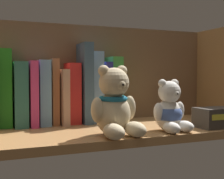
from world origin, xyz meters
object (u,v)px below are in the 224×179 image
at_px(teddy_bear_larger, 115,106).
at_px(pillar_candle, 172,112).
at_px(small_product_box, 217,117).
at_px(book_5, 32,93).
at_px(book_11, 94,87).
at_px(book_8, 61,96).
at_px(book_13, 112,89).
at_px(book_6, 43,93).
at_px(teddy_bear_smaller, 170,111).
at_px(book_9, 71,93).
at_px(book_10, 83,83).
at_px(book_12, 103,92).
at_px(book_3, 5,88).
at_px(book_7, 53,92).
at_px(book_4, 20,94).

distance_m(teddy_bear_larger, pillar_candle, 0.28).
xyz_separation_m(teddy_bear_larger, small_product_box, (0.30, 0.00, -0.04)).
relative_size(book_5, pillar_candle, 3.15).
bearing_deg(book_11, pillar_candle, -23.41).
relative_size(book_8, book_13, 0.80).
bearing_deg(book_6, teddy_bear_smaller, -38.71).
bearing_deg(book_9, book_13, 0.00).
height_order(book_10, book_12, book_10).
height_order(book_11, book_12, book_11).
height_order(book_13, pillar_candle, book_13).
bearing_deg(teddy_bear_larger, book_6, 119.31).
xyz_separation_m(book_3, book_13, (0.31, 0.00, -0.01)).
xyz_separation_m(book_9, book_10, (0.03, 0.00, 0.03)).
xyz_separation_m(book_12, teddy_bear_smaller, (0.10, -0.22, -0.04)).
height_order(book_3, book_9, book_3).
relative_size(book_7, teddy_bear_smaller, 1.43).
distance_m(book_11, pillar_candle, 0.25).
bearing_deg(book_11, book_5, 180.00).
height_order(book_9, book_12, book_12).
distance_m(book_4, teddy_bear_smaller, 0.41).
bearing_deg(book_3, book_5, 0.00).
relative_size(book_6, pillar_candle, 3.21).
distance_m(book_8, book_9, 0.03).
relative_size(book_8, book_9, 0.89).
bearing_deg(teddy_bear_larger, book_10, 92.40).
bearing_deg(book_4, book_12, 0.00).
bearing_deg(book_13, teddy_bear_larger, -110.60).
relative_size(book_8, pillar_candle, 2.76).
distance_m(book_5, pillar_candle, 0.41).
relative_size(book_12, small_product_box, 1.56).
xyz_separation_m(book_4, book_10, (0.18, 0.00, 0.03)).
distance_m(teddy_bear_larger, small_product_box, 0.30).
xyz_separation_m(book_3, book_4, (0.04, 0.00, -0.02)).
xyz_separation_m(book_7, small_product_box, (0.40, -0.22, -0.07)).
height_order(book_9, teddy_bear_larger, book_9).
height_order(book_12, teddy_bear_larger, book_12).
bearing_deg(book_8, teddy_bear_larger, -71.79).
height_order(book_6, pillar_candle, book_6).
distance_m(book_10, book_12, 0.07).
bearing_deg(pillar_candle, book_7, 164.54).
bearing_deg(book_7, teddy_bear_larger, -66.63).
bearing_deg(teddy_bear_larger, small_product_box, 0.65).
bearing_deg(book_5, book_9, 0.00).
xyz_separation_m(book_5, book_7, (0.06, 0.00, 0.00)).
height_order(book_12, pillar_candle, book_12).
distance_m(book_3, book_11, 0.25).
height_order(book_3, book_10, book_10).
relative_size(book_9, small_product_box, 1.52).
relative_size(book_10, pillar_candle, 4.11).
distance_m(pillar_candle, small_product_box, 0.14).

